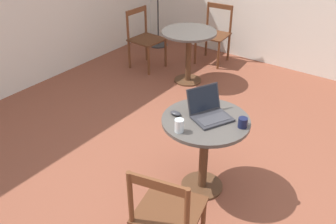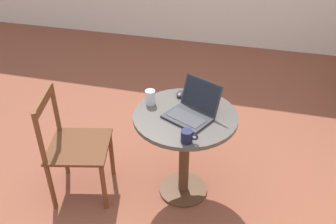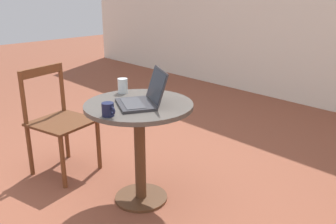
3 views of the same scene
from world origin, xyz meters
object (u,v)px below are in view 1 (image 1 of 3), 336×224
(mug, at_px, (243,122))
(laptop, at_px, (209,112))
(cafe_table_near, at_px, (205,136))
(chair_mid_back, at_px, (145,39))
(chair_near_left, at_px, (167,214))
(mouse, at_px, (176,113))
(cafe_table_mid, at_px, (189,43))
(chair_mid_right, at_px, (214,34))
(drinking_glass, at_px, (179,126))

(mug, bearing_deg, laptop, 95.45)
(cafe_table_near, bearing_deg, chair_mid_back, 49.81)
(chair_near_left, distance_m, chair_mid_back, 3.49)
(mug, bearing_deg, chair_near_left, 173.47)
(mouse, bearing_deg, cafe_table_mid, 30.31)
(mouse, bearing_deg, chair_mid_back, 44.95)
(laptop, xyz_separation_m, mouse, (-0.14, 0.25, -0.03))
(chair_mid_right, relative_size, chair_mid_back, 1.00)
(mouse, bearing_deg, laptop, -60.71)
(chair_near_left, bearing_deg, chair_mid_back, 41.73)
(chair_mid_right, distance_m, chair_mid_back, 1.07)
(cafe_table_mid, bearing_deg, chair_mid_right, 5.35)
(cafe_table_mid, distance_m, laptop, 2.18)
(chair_near_left, distance_m, mug, 0.94)
(mug, bearing_deg, mouse, 107.15)
(mouse, relative_size, drinking_glass, 0.93)
(cafe_table_mid, distance_m, mouse, 2.15)
(mouse, xyz_separation_m, drinking_glass, (-0.19, -0.17, 0.04))
(chair_mid_back, height_order, mug, chair_mid_back)
(chair_mid_back, bearing_deg, cafe_table_mid, -92.84)
(chair_near_left, distance_m, mouse, 0.89)
(laptop, relative_size, mug, 3.63)
(chair_mid_right, distance_m, drinking_glass, 3.17)
(cafe_table_near, xyz_separation_m, laptop, (0.05, -0.00, 0.21))
(mug, bearing_deg, chair_mid_back, 54.55)
(chair_near_left, bearing_deg, drinking_glass, 27.15)
(chair_mid_right, bearing_deg, mouse, -156.60)
(chair_near_left, xyz_separation_m, mouse, (0.71, 0.44, 0.31))
(laptop, xyz_separation_m, drinking_glass, (-0.32, 0.08, 0.01))
(cafe_table_mid, relative_size, chair_mid_back, 0.85)
(chair_mid_back, xyz_separation_m, drinking_glass, (-2.08, -2.05, 0.35))
(chair_near_left, relative_size, laptop, 2.16)
(chair_mid_back, distance_m, mug, 2.99)
(cafe_table_mid, bearing_deg, drinking_glass, -148.52)
(cafe_table_mid, distance_m, mug, 2.34)
(cafe_table_near, bearing_deg, chair_mid_right, 28.44)
(cafe_table_mid, height_order, mouse, mouse)
(chair_mid_right, xyz_separation_m, drinking_glass, (-2.86, -1.32, 0.35))
(chair_near_left, bearing_deg, mug, -6.53)
(cafe_table_near, distance_m, mug, 0.37)
(cafe_table_mid, xyz_separation_m, chair_mid_right, (0.83, 0.08, -0.13))
(cafe_table_mid, height_order, drinking_glass, drinking_glass)
(cafe_table_mid, xyz_separation_m, mug, (-1.68, -1.62, 0.21))
(laptop, height_order, mouse, laptop)
(chair_mid_back, relative_size, mug, 7.84)
(cafe_table_near, height_order, chair_mid_right, chair_mid_right)
(mouse, distance_m, drinking_glass, 0.25)
(chair_near_left, relative_size, chair_mid_back, 1.00)
(chair_near_left, height_order, chair_mid_right, same)
(chair_mid_back, bearing_deg, drinking_glass, -135.34)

